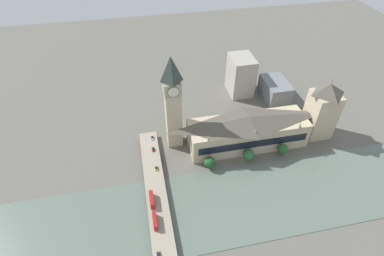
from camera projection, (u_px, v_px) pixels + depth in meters
The scene contains 17 objects.
ground_plane at pixel (243, 159), 223.67m from camera, with size 600.00×600.00×0.00m, color #605E56.
river_water at pixel (260, 198), 197.49m from camera, with size 58.95×360.00×0.30m, color slate.
parliament_hall at pixel (248, 130), 228.23m from camera, with size 27.47×90.44×26.76m.
clock_tower at pixel (173, 101), 211.46m from camera, with size 12.35×12.35×75.16m.
victoria_tower at pixel (322, 110), 230.38m from camera, with size 19.33×19.33×51.35m.
road_bridge at pixel (159, 213), 184.99m from camera, with size 149.90×13.42×4.49m.
double_decker_bus_lead at pixel (152, 199), 188.39m from camera, with size 11.69×2.63×4.86m.
double_decker_bus_mid at pixel (155, 221), 177.40m from camera, with size 11.01×2.47×4.58m.
car_northbound_lead at pixel (153, 149), 224.53m from camera, with size 4.42×1.85×1.37m.
car_northbound_mid at pixel (152, 138), 234.00m from camera, with size 4.70×1.78×1.44m.
car_northbound_tail at pixel (156, 168), 210.39m from camera, with size 4.16×1.81×1.46m.
car_southbound_lead at pixel (158, 255), 163.65m from camera, with size 4.52×1.90×1.38m.
city_block_west at pixel (275, 90), 277.39m from camera, with size 32.34×20.85×17.63m.
city_block_center at pixel (241, 75), 278.83m from camera, with size 27.16×20.59×36.43m.
tree_embankment_near at pixel (249, 155), 219.44m from camera, with size 8.57×8.57×9.96m.
tree_embankment_mid at pixel (210, 162), 213.39m from camera, with size 8.19×8.19×10.16m.
tree_embankment_far at pixel (283, 149), 222.81m from camera, with size 7.68×7.68×10.38m.
Camera 1 is at (-141.44, 68.18, 165.46)m, focal length 28.00 mm.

